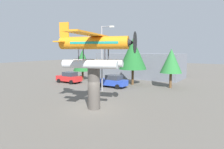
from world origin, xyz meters
name	(u,v)px	position (x,y,z in m)	size (l,w,h in m)	color
ground_plane	(94,109)	(0.00, 0.00, 0.00)	(140.00, 140.00, 0.00)	#605B54
display_pedestal	(94,88)	(0.00, 0.00, 1.87)	(1.10, 1.10, 3.75)	#4C4742
floatplane_monument	(95,48)	(0.13, 0.04, 5.42)	(7.19, 10.27, 4.00)	silver
car_near_red	(69,77)	(-12.31, 9.51, 0.88)	(4.20, 2.02, 1.76)	red
car_mid_blue	(113,81)	(-4.30, 9.94, 0.88)	(4.20, 2.02, 1.76)	#2847B7
streetlight_primary	(103,54)	(-3.85, 6.94, 4.75)	(1.84, 0.28, 8.21)	gray
storefront_building	(140,65)	(-5.78, 22.00, 2.29)	(15.97, 7.02, 4.57)	slate
tree_west	(82,60)	(-12.88, 13.48, 3.39)	(3.28, 3.28, 5.23)	brown
tree_east	(133,54)	(-2.95, 13.43, 4.68)	(4.17, 4.17, 7.01)	brown
tree_center_back	(171,61)	(2.71, 13.86, 3.75)	(2.99, 2.99, 5.43)	brown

